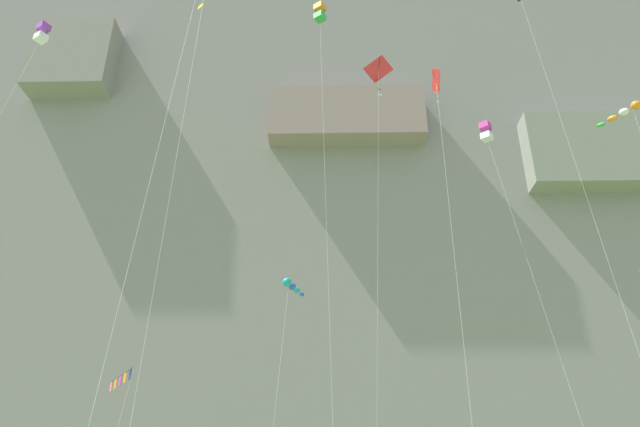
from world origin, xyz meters
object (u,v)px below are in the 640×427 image
kite_box_low_center (486,132)px  kite_box_upper_left (320,14)px  kite_delta_high_left (527,0)px  kite_windsock_far_right (292,287)px  kite_banner_high_center (180,3)px  kite_banner_upper_mid (120,382)px  kite_diamond_mid_center (438,96)px  kite_windsock_mid_left (625,112)px  kite_box_near_cliff (41,35)px  kite_diamond_front_field (378,76)px

kite_box_low_center → kite_box_upper_left: bearing=-149.2°
kite_delta_high_left → kite_windsock_far_right: bearing=167.2°
kite_banner_high_center → kite_banner_upper_mid: kite_banner_high_center is taller
kite_diamond_mid_center → kite_banner_upper_mid: bearing=152.9°
kite_banner_high_center → kite_box_upper_left: bearing=55.2°
kite_windsock_mid_left → kite_box_near_cliff: 40.33m
kite_banner_upper_mid → kite_box_upper_left: 29.49m
kite_box_low_center → kite_banner_upper_mid: 33.67m
kite_diamond_front_field → kite_banner_upper_mid: size_ratio=3.83×
kite_banner_high_center → kite_box_low_center: 27.79m
kite_windsock_mid_left → kite_box_low_center: 10.18m
kite_box_upper_left → kite_box_low_center: bearing=30.8°
kite_diamond_mid_center → kite_box_near_cliff: 24.21m
kite_box_low_center → kite_delta_high_left: bearing=-80.6°
kite_delta_high_left → kite_diamond_mid_center: 13.61m
kite_banner_upper_mid → kite_box_near_cliff: (-3.38, -12.52, 18.32)m
kite_delta_high_left → kite_banner_high_center: (-22.08, -9.24, -9.33)m
kite_box_upper_left → kite_delta_high_left: bearing=-3.5°
kite_banner_upper_mid → kite_box_near_cliff: bearing=-105.1°
kite_box_near_cliff → kite_box_upper_left: kite_box_upper_left is taller
kite_windsock_far_right → kite_box_upper_left: bearing=-57.6°
kite_diamond_front_field → kite_banner_upper_mid: kite_diamond_front_field is taller
kite_banner_high_center → kite_diamond_mid_center: bearing=24.0°
kite_diamond_front_field → kite_box_low_center: (9.07, 4.26, -2.53)m
kite_banner_high_center → kite_diamond_mid_center: kite_banner_high_center is taller
kite_windsock_mid_left → kite_box_upper_left: kite_box_upper_left is taller
kite_delta_high_left → kite_windsock_far_right: (-16.91, 3.85, -20.37)m
kite_box_upper_left → kite_box_near_cliff: bearing=-160.7°
kite_diamond_front_field → kite_delta_high_left: bearing=-24.2°
kite_banner_upper_mid → kite_diamond_front_field: bearing=-9.1°
kite_banner_upper_mid → kite_box_upper_left: (13.34, -6.67, 25.44)m
kite_delta_high_left → kite_banner_upper_mid: (-28.38, 7.58, -25.65)m
kite_windsock_mid_left → kite_windsock_far_right: size_ratio=1.99×
kite_diamond_mid_center → kite_box_near_cliff: kite_box_near_cliff is taller
kite_delta_high_left → kite_diamond_mid_center: bearing=-159.7°
kite_box_low_center → kite_banner_high_center: bearing=-138.5°
kite_box_low_center → kite_windsock_mid_left: bearing=-27.2°
kite_delta_high_left → kite_banner_high_center: size_ratio=1.15×
kite_delta_high_left → kite_diamond_mid_center: (-7.87, -2.91, -10.71)m
kite_windsock_mid_left → kite_box_upper_left: (-22.52, -3.47, 6.65)m
kite_banner_high_center → kite_box_low_center: kite_banner_high_center is taller
kite_diamond_front_field → kite_banner_high_center: 19.22m
kite_diamond_front_field → kite_box_low_center: bearing=25.2°
kite_diamond_front_field → kite_box_near_cliff: size_ratio=1.20×
kite_windsock_far_right → kite_diamond_mid_center: size_ratio=0.55×
kite_windsock_mid_left → kite_delta_high_left: (-7.48, -4.38, 6.86)m
kite_box_upper_left → kite_banner_high_center: bearing=-124.8°
kite_diamond_front_field → kite_box_near_cliff: kite_diamond_front_field is taller
kite_box_near_cliff → kite_box_low_center: bearing=24.7°
kite_banner_upper_mid → kite_banner_high_center: bearing=-69.5°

